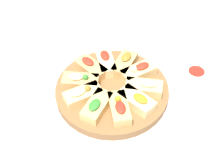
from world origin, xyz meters
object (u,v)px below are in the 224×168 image
object	(u,v)px
serving_board	(112,90)
plate_left	(44,31)
plate_right	(151,23)
dipping_bowl	(196,74)

from	to	relation	value
serving_board	plate_left	distance (m)	0.37
plate_right	plate_left	bearing A→B (deg)	174.92
serving_board	dipping_bowl	bearing A→B (deg)	2.25
plate_left	plate_right	size ratio (longest dim) A/B	1.02
plate_left	dipping_bowl	xyz separation A→B (m)	(0.43, -0.32, 0.01)
dipping_bowl	serving_board	bearing A→B (deg)	-177.75
plate_right	dipping_bowl	bearing A→B (deg)	-80.09
serving_board	plate_left	world-z (taller)	serving_board
plate_left	dipping_bowl	bearing A→B (deg)	-36.46
plate_right	dipping_bowl	size ratio (longest dim) A/B	3.70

